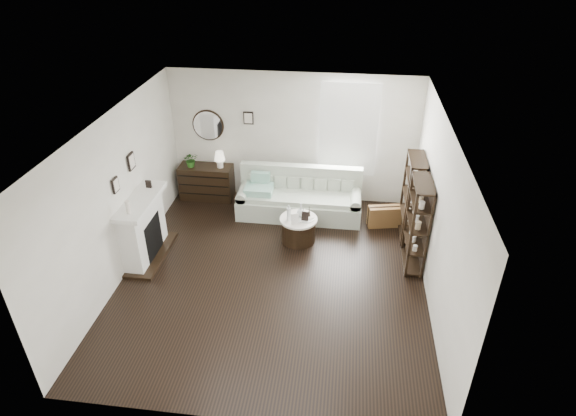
# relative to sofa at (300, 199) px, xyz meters

# --- Properties ---
(room) EXTENTS (5.50, 5.50, 5.50)m
(room) POSITION_rel_sofa_xyz_m (0.52, 0.62, 1.28)
(room) COLOR black
(room) RESTS_ON ground
(fireplace) EXTENTS (0.50, 1.40, 1.84)m
(fireplace) POSITION_rel_sofa_xyz_m (-2.53, -1.78, 0.22)
(fireplace) COLOR white
(fireplace) RESTS_ON ground
(shelf_unit_far) EXTENTS (0.30, 0.80, 1.60)m
(shelf_unit_far) POSITION_rel_sofa_xyz_m (2.11, -0.53, 0.49)
(shelf_unit_far) COLOR black
(shelf_unit_far) RESTS_ON ground
(shelf_unit_near) EXTENTS (0.30, 0.80, 1.60)m
(shelf_unit_near) POSITION_rel_sofa_xyz_m (2.11, -1.43, 0.49)
(shelf_unit_near) COLOR black
(shelf_unit_near) RESTS_ON ground
(sofa) EXTENTS (2.45, 0.85, 0.95)m
(sofa) POSITION_rel_sofa_xyz_m (0.00, 0.00, 0.00)
(sofa) COLOR beige
(sofa) RESTS_ON ground
(quilt) EXTENTS (0.55, 0.45, 0.14)m
(quilt) POSITION_rel_sofa_xyz_m (-0.80, -0.12, 0.25)
(quilt) COLOR #238257
(quilt) RESTS_ON sofa
(suitcase) EXTENTS (0.67, 0.34, 0.42)m
(suitcase) POSITION_rel_sofa_xyz_m (1.69, -0.27, -0.10)
(suitcase) COLOR brown
(suitcase) RESTS_ON ground
(dresser) EXTENTS (1.11, 0.48, 0.74)m
(dresser) POSITION_rel_sofa_xyz_m (-2.03, 0.39, 0.05)
(dresser) COLOR black
(dresser) RESTS_ON ground
(table_lamp) EXTENTS (0.24, 0.24, 0.35)m
(table_lamp) POSITION_rel_sofa_xyz_m (-1.70, 0.39, 0.60)
(table_lamp) COLOR beige
(table_lamp) RESTS_ON dresser
(potted_plant) EXTENTS (0.36, 0.34, 0.32)m
(potted_plant) POSITION_rel_sofa_xyz_m (-2.30, 0.35, 0.58)
(potted_plant) COLOR #225317
(potted_plant) RESTS_ON dresser
(drum_table) EXTENTS (0.69, 0.69, 0.48)m
(drum_table) POSITION_rel_sofa_xyz_m (0.08, -0.97, -0.07)
(drum_table) COLOR black
(drum_table) RESTS_ON ground
(pedestal_table) EXTENTS (0.41, 0.41, 0.49)m
(pedestal_table) POSITION_rel_sofa_xyz_m (0.19, -0.93, 0.13)
(pedestal_table) COLOR white
(pedestal_table) RESTS_ON ground
(eiffel_drum) EXTENTS (0.11, 0.11, 0.18)m
(eiffel_drum) POSITION_rel_sofa_xyz_m (0.16, -0.92, 0.26)
(eiffel_drum) COLOR black
(eiffel_drum) RESTS_ON drum_table
(bottle_drum) EXTENTS (0.07, 0.07, 0.31)m
(bottle_drum) POSITION_rel_sofa_xyz_m (-0.09, -1.05, 0.32)
(bottle_drum) COLOR silver
(bottle_drum) RESTS_ON drum_table
(card_frame_drum) EXTENTS (0.15, 0.10, 0.19)m
(card_frame_drum) POSITION_rel_sofa_xyz_m (0.04, -1.14, 0.26)
(card_frame_drum) COLOR white
(card_frame_drum) RESTS_ON drum_table
(eiffel_ped) EXTENTS (0.14, 0.14, 0.19)m
(eiffel_ped) POSITION_rel_sofa_xyz_m (0.27, -0.90, 0.27)
(eiffel_ped) COLOR black
(eiffel_ped) RESTS_ON pedestal_table
(flask_ped) EXTENTS (0.15, 0.15, 0.27)m
(flask_ped) POSITION_rel_sofa_xyz_m (0.12, -0.91, 0.31)
(flask_ped) COLOR silver
(flask_ped) RESTS_ON pedestal_table
(card_frame_ped) EXTENTS (0.13, 0.07, 0.17)m
(card_frame_ped) POSITION_rel_sofa_xyz_m (0.21, -1.03, 0.26)
(card_frame_ped) COLOR black
(card_frame_ped) RESTS_ON pedestal_table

